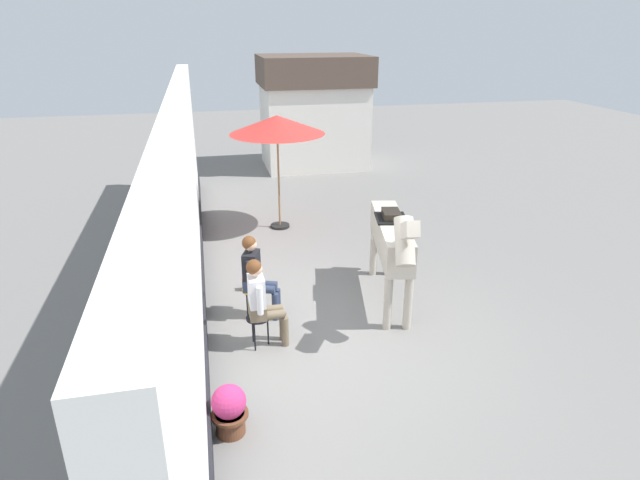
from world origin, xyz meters
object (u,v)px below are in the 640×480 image
seated_visitor_far (256,272)px  cafe_parasol (277,125)px  flower_planter_near (229,409)px  seated_visitor_near (261,298)px  satchel_bag (250,284)px  saddled_horse_center (392,239)px

seated_visitor_far → cafe_parasol: 4.38m
seated_visitor_far → flower_planter_near: seated_visitor_far is taller
seated_visitor_near → cafe_parasol: (0.98, 4.85, 1.59)m
seated_visitor_far → satchel_bag: seated_visitor_far is taller
cafe_parasol → satchel_bag: (-0.99, -3.02, -2.26)m
saddled_horse_center → flower_planter_near: 3.94m
flower_planter_near → cafe_parasol: 7.07m
seated_visitor_far → satchel_bag: 1.17m
seated_visitor_far → cafe_parasol: bearing=76.4°
saddled_horse_center → flower_planter_near: saddled_horse_center is taller
flower_planter_near → satchel_bag: (0.58, 3.58, -0.23)m
saddled_horse_center → satchel_bag: 2.69m
satchel_bag → saddled_horse_center: bearing=-25.4°
cafe_parasol → satchel_bag: bearing=-108.1°
flower_planter_near → cafe_parasol: size_ratio=0.25×
seated_visitor_far → cafe_parasol: (0.96, 3.97, 1.59)m
seated_visitor_near → satchel_bag: seated_visitor_near is taller
flower_planter_near → satchel_bag: flower_planter_near is taller
flower_planter_near → cafe_parasol: bearing=76.6°
seated_visitor_far → satchel_bag: size_ratio=4.96×
seated_visitor_far → saddled_horse_center: (2.24, -0.02, 0.38)m
seated_visitor_near → flower_planter_near: seated_visitor_near is taller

